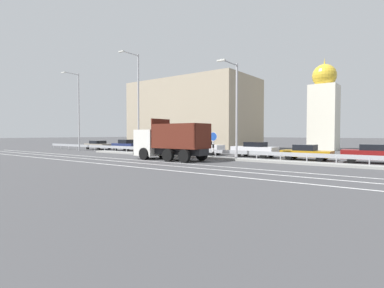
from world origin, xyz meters
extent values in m
plane|color=#424244|center=(0.00, 0.00, 0.00)|extent=(320.00, 320.00, 0.00)
cube|color=silver|center=(-1.77, -3.07, 0.00)|extent=(58.93, 0.16, 0.01)
cube|color=silver|center=(-1.77, -4.80, 0.00)|extent=(58.93, 0.16, 0.01)
cube|color=silver|center=(-1.77, -6.84, 0.00)|extent=(58.93, 0.16, 0.01)
cube|color=gray|center=(0.00, 1.89, 0.09)|extent=(32.41, 1.10, 0.18)
cube|color=#9EA0A5|center=(0.00, 3.00, 0.62)|extent=(58.93, 0.04, 0.32)
cylinder|color=#ADADB2|center=(-29.17, 3.00, 0.31)|extent=(0.09, 0.09, 0.62)
cylinder|color=#ADADB2|center=(-27.08, 3.00, 0.31)|extent=(0.09, 0.09, 0.62)
cylinder|color=#ADADB2|center=(-25.00, 3.00, 0.31)|extent=(0.09, 0.09, 0.62)
cylinder|color=#ADADB2|center=(-22.92, 3.00, 0.31)|extent=(0.09, 0.09, 0.62)
cylinder|color=#ADADB2|center=(-20.83, 3.00, 0.31)|extent=(0.09, 0.09, 0.62)
cylinder|color=#ADADB2|center=(-18.75, 3.00, 0.31)|extent=(0.09, 0.09, 0.62)
cylinder|color=#ADADB2|center=(-16.67, 3.00, 0.31)|extent=(0.09, 0.09, 0.62)
cylinder|color=#ADADB2|center=(-14.58, 3.00, 0.31)|extent=(0.09, 0.09, 0.62)
cylinder|color=#ADADB2|center=(-12.50, 3.00, 0.31)|extent=(0.09, 0.09, 0.62)
cylinder|color=#ADADB2|center=(-10.42, 3.00, 0.31)|extent=(0.09, 0.09, 0.62)
cylinder|color=#ADADB2|center=(-8.33, 3.00, 0.31)|extent=(0.09, 0.09, 0.62)
cylinder|color=#ADADB2|center=(-6.25, 3.00, 0.31)|extent=(0.09, 0.09, 0.62)
cylinder|color=#ADADB2|center=(-4.17, 3.00, 0.31)|extent=(0.09, 0.09, 0.62)
cylinder|color=#ADADB2|center=(-2.08, 3.00, 0.31)|extent=(0.09, 0.09, 0.62)
cylinder|color=#ADADB2|center=(0.00, 3.00, 0.31)|extent=(0.09, 0.09, 0.62)
cylinder|color=#ADADB2|center=(2.08, 3.00, 0.31)|extent=(0.09, 0.09, 0.62)
cylinder|color=#ADADB2|center=(4.17, 3.00, 0.31)|extent=(0.09, 0.09, 0.62)
cylinder|color=#ADADB2|center=(6.25, 3.00, 0.31)|extent=(0.09, 0.09, 0.62)
cylinder|color=#ADADB2|center=(8.33, 3.00, 0.31)|extent=(0.09, 0.09, 0.62)
cylinder|color=#ADADB2|center=(10.42, 3.00, 0.31)|extent=(0.09, 0.09, 0.62)
cylinder|color=#ADADB2|center=(12.50, 3.00, 0.31)|extent=(0.09, 0.09, 0.62)
cube|color=silver|center=(-4.19, -1.25, 1.47)|extent=(2.09, 2.40, 2.32)
cube|color=black|center=(-5.24, -1.25, 1.88)|extent=(0.05, 2.05, 0.87)
cube|color=black|center=(-5.28, -1.25, 0.47)|extent=(0.12, 2.34, 0.24)
cube|color=black|center=(-0.73, -1.28, 0.79)|extent=(4.85, 1.35, 0.53)
cube|color=#511E14|center=(-0.73, -1.28, 1.11)|extent=(4.67, 2.32, 0.12)
cube|color=#511E14|center=(-0.74, -2.37, 2.13)|extent=(4.65, 0.13, 1.92)
cube|color=#511E14|center=(-0.72, -0.19, 2.13)|extent=(4.65, 0.13, 1.92)
cube|color=#511E14|center=(-3.01, -1.26, 2.37)|extent=(0.12, 2.29, 2.40)
cube|color=#511E14|center=(1.54, -1.30, 2.13)|extent=(0.12, 2.29, 1.92)
cylinder|color=black|center=(-3.89, -2.42, 0.52)|extent=(1.04, 0.33, 1.04)
cylinder|color=black|center=(-3.87, -0.09, 0.52)|extent=(1.04, 0.33, 1.04)
cylinder|color=black|center=(-1.10, -2.44, 0.52)|extent=(1.04, 0.33, 1.04)
cylinder|color=black|center=(-1.09, -0.11, 0.52)|extent=(1.04, 0.33, 1.04)
cylinder|color=black|center=(0.59, -2.46, 0.52)|extent=(1.04, 0.33, 1.04)
cylinder|color=black|center=(0.61, -0.12, 0.52)|extent=(1.04, 0.33, 1.04)
cylinder|color=white|center=(0.47, 1.89, 0.16)|extent=(0.16, 0.16, 0.33)
cylinder|color=black|center=(0.47, 1.89, 0.49)|extent=(0.16, 0.16, 0.33)
cylinder|color=white|center=(0.47, 1.89, 0.82)|extent=(0.16, 0.16, 0.33)
cylinder|color=black|center=(0.47, 1.89, 1.15)|extent=(0.16, 0.16, 0.33)
cylinder|color=white|center=(0.47, 1.89, 1.48)|extent=(0.16, 0.16, 0.33)
cylinder|color=#1E4CB2|center=(0.47, 1.89, 2.02)|extent=(0.74, 0.03, 0.74)
cylinder|color=white|center=(0.47, 1.89, 2.02)|extent=(0.80, 0.02, 0.80)
cylinder|color=#ADADB2|center=(-20.82, 2.04, 5.11)|extent=(0.18, 0.18, 10.21)
cylinder|color=#ADADB2|center=(-20.75, 0.96, 10.06)|extent=(0.24, 2.16, 0.10)
cube|color=silver|center=(-20.68, -0.12, 9.98)|extent=(0.71, 0.24, 0.12)
cylinder|color=#ADADB2|center=(-9.03, 1.72, 5.40)|extent=(0.18, 0.18, 10.79)
cylinder|color=#ADADB2|center=(-8.99, 0.54, 10.64)|extent=(0.19, 2.36, 0.10)
cube|color=silver|center=(-8.94, -0.63, 10.56)|extent=(0.71, 0.23, 0.12)
cylinder|color=#ADADB2|center=(2.75, 2.01, 4.11)|extent=(0.18, 0.18, 8.21)
cylinder|color=#ADADB2|center=(2.75, 0.74, 8.06)|extent=(0.11, 2.54, 0.10)
cube|color=silver|center=(2.75, -0.53, 7.98)|extent=(0.70, 0.20, 0.12)
cube|color=gray|center=(-21.69, 5.65, 0.57)|extent=(4.62, 2.06, 0.53)
cube|color=black|center=(-21.83, 5.66, 1.05)|extent=(1.98, 1.72, 0.44)
cylinder|color=black|center=(-20.24, 6.47, 0.30)|extent=(0.61, 0.23, 0.60)
cylinder|color=black|center=(-20.32, 4.71, 0.30)|extent=(0.61, 0.23, 0.60)
cylinder|color=black|center=(-23.06, 6.60, 0.30)|extent=(0.61, 0.23, 0.60)
cylinder|color=black|center=(-23.14, 4.83, 0.30)|extent=(0.61, 0.23, 0.60)
cube|color=navy|center=(-16.26, 6.14, 0.63)|extent=(3.87, 1.91, 0.67)
cube|color=black|center=(-16.15, 6.14, 1.23)|extent=(1.65, 1.63, 0.52)
cylinder|color=black|center=(-17.42, 5.25, 0.30)|extent=(0.61, 0.22, 0.60)
cylinder|color=black|center=(-17.47, 6.97, 0.30)|extent=(0.61, 0.22, 0.60)
cylinder|color=black|center=(-15.05, 5.31, 0.30)|extent=(0.61, 0.22, 0.60)
cylinder|color=black|center=(-15.10, 7.03, 0.30)|extent=(0.61, 0.22, 0.60)
cube|color=silver|center=(-9.99, 5.83, 0.61)|extent=(4.75, 2.19, 0.63)
cube|color=black|center=(-9.85, 5.84, 1.19)|extent=(2.06, 1.76, 0.53)
cylinder|color=black|center=(-11.35, 4.85, 0.30)|extent=(0.61, 0.25, 0.60)
cylinder|color=black|center=(-11.48, 6.59, 0.30)|extent=(0.61, 0.25, 0.60)
cylinder|color=black|center=(-8.49, 5.08, 0.30)|extent=(0.61, 0.25, 0.60)
cylinder|color=black|center=(-8.63, 6.81, 0.30)|extent=(0.61, 0.25, 0.60)
cube|color=silver|center=(-3.44, 6.02, 0.69)|extent=(4.39, 2.04, 0.77)
cube|color=black|center=(-3.57, 6.02, 1.27)|extent=(1.89, 1.69, 0.39)
cylinder|color=black|center=(-2.16, 6.96, 0.30)|extent=(0.61, 0.23, 0.60)
cylinder|color=black|center=(-2.07, 5.23, 0.30)|extent=(0.61, 0.23, 0.60)
cylinder|color=black|center=(-4.82, 6.82, 0.30)|extent=(0.61, 0.23, 0.60)
cylinder|color=black|center=(-4.73, 5.09, 0.30)|extent=(0.61, 0.23, 0.60)
cube|color=silver|center=(2.49, 6.07, 0.66)|extent=(4.50, 1.92, 0.72)
cube|color=black|center=(2.62, 6.06, 1.24)|extent=(1.94, 1.56, 0.45)
cylinder|color=black|center=(1.08, 5.37, 0.30)|extent=(0.61, 0.24, 0.60)
cylinder|color=black|center=(1.18, 6.94, 0.30)|extent=(0.61, 0.24, 0.60)
cylinder|color=black|center=(3.80, 5.20, 0.30)|extent=(0.61, 0.24, 0.60)
cylinder|color=black|center=(3.90, 6.77, 0.30)|extent=(0.61, 0.24, 0.60)
cube|color=#B27A14|center=(7.52, 5.73, 0.56)|extent=(4.12, 1.71, 0.53)
cube|color=black|center=(7.39, 5.73, 1.08)|extent=(1.73, 1.50, 0.51)
cylinder|color=black|center=(8.79, 6.54, 0.30)|extent=(0.60, 0.20, 0.60)
cylinder|color=black|center=(8.79, 4.93, 0.30)|extent=(0.60, 0.20, 0.60)
cylinder|color=black|center=(6.24, 6.54, 0.30)|extent=(0.60, 0.20, 0.60)
cylinder|color=black|center=(6.24, 4.92, 0.30)|extent=(0.60, 0.20, 0.60)
cube|color=maroon|center=(12.26, 5.80, 0.65)|extent=(4.14, 2.00, 0.71)
cube|color=black|center=(12.38, 5.81, 1.24)|extent=(1.80, 1.61, 0.46)
cylinder|color=black|center=(11.08, 4.91, 0.30)|extent=(0.61, 0.25, 0.60)
cylinder|color=black|center=(10.95, 6.49, 0.30)|extent=(0.61, 0.25, 0.60)
cube|color=tan|center=(-11.63, 15.04, 4.99)|extent=(18.00, 10.03, 9.98)
cube|color=silver|center=(4.57, 24.05, 4.53)|extent=(3.60, 3.60, 9.05)
sphere|color=gold|center=(4.57, 24.05, 10.35)|extent=(3.24, 3.24, 3.24)
cone|color=gold|center=(4.57, 24.05, 12.25)|extent=(0.30, 0.30, 1.20)
camera|label=1|loc=(15.06, -20.68, 2.26)|focal=28.00mm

